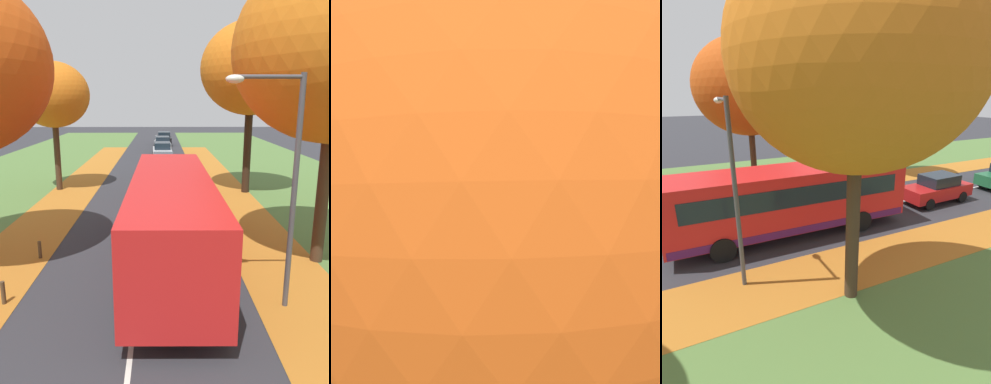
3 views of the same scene
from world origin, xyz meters
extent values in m
cube|color=#B26B23|center=(-4.60, 14.00, 0.01)|extent=(2.80, 60.00, 0.00)
cube|color=#517538|center=(9.20, 20.00, 0.00)|extent=(12.00, 90.00, 0.01)
cube|color=#B26B23|center=(4.60, 14.00, 0.01)|extent=(2.80, 60.00, 0.00)
cube|color=silver|center=(0.00, 20.00, 0.00)|extent=(0.12, 80.00, 0.01)
cylinder|color=#422D1E|center=(-5.60, 22.44, 2.06)|extent=(0.37, 0.37, 4.11)
ellipsoid|color=orange|center=(-5.60, 22.44, 5.70)|extent=(4.23, 4.23, 3.80)
cylinder|color=#422D1E|center=(6.02, 11.66, 2.25)|extent=(0.41, 0.41, 4.50)
cylinder|color=black|center=(5.78, 21.64, 2.49)|extent=(0.45, 0.45, 4.98)
ellipsoid|color=orange|center=(5.78, 21.64, 7.13)|extent=(5.73, 5.73, 5.16)
cylinder|color=#4C3823|center=(-3.58, 8.93, 0.33)|extent=(0.12, 0.12, 0.66)
cylinder|color=#4C3823|center=(-3.54, 11.97, 0.31)|extent=(0.12, 0.12, 0.62)
cylinder|color=#47474C|center=(4.00, 8.76, 3.00)|extent=(0.14, 0.14, 6.00)
cylinder|color=#47474C|center=(3.20, 8.76, 5.90)|extent=(1.60, 0.10, 0.10)
ellipsoid|color=silver|center=(2.40, 8.76, 5.85)|extent=(0.44, 0.28, 0.20)
cube|color=red|center=(1.02, 11.62, 1.73)|extent=(2.58, 10.42, 2.50)
cube|color=#19232D|center=(0.98, 6.48, 2.08)|extent=(2.30, 0.12, 1.30)
cube|color=#19232D|center=(1.02, 11.62, 2.13)|extent=(2.61, 9.17, 0.80)
cube|color=#4C1951|center=(1.02, 11.62, 0.66)|extent=(2.60, 10.21, 0.32)
cylinder|color=black|center=(2.18, 8.38, 0.48)|extent=(0.31, 0.96, 0.96)
cylinder|color=black|center=(-0.19, 8.40, 0.48)|extent=(0.31, 0.96, 0.96)
cylinder|color=black|center=(2.23, 14.47, 0.48)|extent=(0.31, 0.96, 0.96)
cylinder|color=black|center=(-0.15, 14.49, 0.48)|extent=(0.31, 0.96, 0.96)
cube|color=#B21919|center=(0.87, 20.47, 0.67)|extent=(1.83, 4.25, 0.70)
cube|color=#19232D|center=(0.86, 20.62, 1.32)|extent=(1.51, 2.06, 0.60)
cylinder|color=black|center=(1.69, 19.20, 0.32)|extent=(0.24, 0.65, 0.64)
cylinder|color=black|center=(0.13, 19.15, 0.32)|extent=(0.24, 0.65, 0.64)
cylinder|color=black|center=(1.61, 21.80, 0.32)|extent=(0.24, 0.65, 0.64)
cylinder|color=black|center=(0.04, 21.75, 0.32)|extent=(0.24, 0.65, 0.64)
cube|color=#1E6038|center=(0.89, 26.79, 0.67)|extent=(1.71, 4.20, 0.70)
cube|color=#19232D|center=(0.89, 26.94, 1.32)|extent=(1.45, 2.02, 0.60)
cylinder|color=black|center=(1.67, 25.49, 0.32)|extent=(0.22, 0.64, 0.64)
cylinder|color=black|center=(0.11, 25.48, 0.32)|extent=(0.22, 0.64, 0.64)
cylinder|color=black|center=(1.67, 28.09, 0.32)|extent=(0.22, 0.64, 0.64)
cylinder|color=black|center=(0.11, 28.09, 0.32)|extent=(0.22, 0.64, 0.64)
cube|color=#B7BABF|center=(0.85, 34.42, 0.67)|extent=(1.80, 4.24, 0.70)
cube|color=#19232D|center=(0.84, 34.57, 1.32)|extent=(1.49, 2.05, 0.60)
cylinder|color=black|center=(1.66, 33.13, 0.32)|extent=(0.23, 0.64, 0.64)
cylinder|color=black|center=(0.09, 33.10, 0.32)|extent=(0.23, 0.64, 0.64)
cylinder|color=black|center=(1.60, 35.74, 0.32)|extent=(0.23, 0.64, 0.64)
cylinder|color=black|center=(0.03, 35.70, 0.32)|extent=(0.23, 0.64, 0.64)
cube|color=slate|center=(0.90, 40.26, 0.67)|extent=(1.86, 4.26, 0.70)
cube|color=#19232D|center=(0.89, 40.41, 1.32)|extent=(1.52, 2.07, 0.60)
cylinder|color=black|center=(1.73, 38.99, 0.32)|extent=(0.24, 0.65, 0.64)
cylinder|color=black|center=(0.16, 38.93, 0.32)|extent=(0.24, 0.65, 0.64)
cylinder|color=black|center=(1.63, 41.59, 0.32)|extent=(0.24, 0.65, 0.64)
cylinder|color=black|center=(0.06, 41.53, 0.32)|extent=(0.24, 0.65, 0.64)
cube|color=black|center=(1.13, 46.54, 0.67)|extent=(1.81, 4.24, 0.70)
cube|color=#19232D|center=(1.13, 46.69, 1.32)|extent=(1.50, 2.05, 0.60)
cylinder|color=black|center=(1.94, 45.26, 0.32)|extent=(0.24, 0.65, 0.64)
cylinder|color=black|center=(0.38, 45.22, 0.32)|extent=(0.24, 0.65, 0.64)
cylinder|color=black|center=(1.88, 47.86, 0.32)|extent=(0.24, 0.65, 0.64)
cylinder|color=black|center=(0.31, 47.82, 0.32)|extent=(0.24, 0.65, 0.64)
camera|label=1|loc=(0.66, -0.25, 5.35)|focal=35.00mm
camera|label=2|loc=(-6.96, -4.74, 9.07)|focal=42.00mm
camera|label=3|loc=(12.83, 7.43, 6.07)|focal=28.00mm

